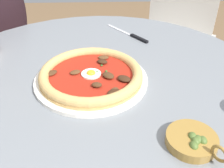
{
  "coord_description": "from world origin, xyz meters",
  "views": [
    {
      "loc": [
        -0.57,
        -0.02,
        1.1
      ],
      "look_at": [
        0.01,
        -0.04,
        0.7
      ],
      "focal_mm": 41.79,
      "sensor_mm": 36.0,
      "label": 1
    }
  ],
  "objects": [
    {
      "name": "dining_table",
      "position": [
        0.0,
        0.0,
        0.56
      ],
      "size": [
        0.97,
        0.97,
        0.72
      ],
      "color": "gray",
      "rests_on": "ground"
    },
    {
      "name": "pizza_on_plate",
      "position": [
        -0.0,
        0.02,
        0.73
      ],
      "size": [
        0.29,
        0.29,
        0.04
      ],
      "color": "white",
      "rests_on": "dining_table"
    },
    {
      "name": "steak_knife",
      "position": [
        0.27,
        -0.12,
        0.72
      ],
      "size": [
        0.17,
        0.13,
        0.01
      ],
      "color": "silver",
      "rests_on": "dining_table"
    },
    {
      "name": "olive_pan",
      "position": [
        -0.23,
        -0.18,
        0.73
      ],
      "size": [
        0.11,
        0.1,
        0.04
      ],
      "color": "olive",
      "rests_on": "dining_table"
    },
    {
      "name": "cafe_chair_spare_far",
      "position": [
        0.85,
        -0.44,
        0.53
      ],
      "size": [
        0.59,
        0.59,
        0.9
      ],
      "color": "beige",
      "rests_on": "ground"
    }
  ]
}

